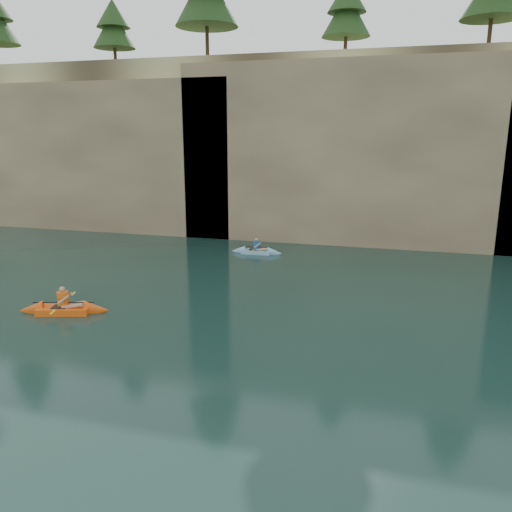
# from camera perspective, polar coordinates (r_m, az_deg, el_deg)

# --- Properties ---
(ground) EXTENTS (160.00, 160.00, 0.00)m
(ground) POSITION_cam_1_polar(r_m,az_deg,el_deg) (11.71, -4.27, -21.53)
(ground) COLOR black
(ground) RESTS_ON ground
(cliff) EXTENTS (70.00, 16.00, 12.00)m
(cliff) POSITION_cam_1_polar(r_m,az_deg,el_deg) (39.11, 10.96, 12.45)
(cliff) COLOR tan
(cliff) RESTS_ON ground
(cliff_slab_west) EXTENTS (26.00, 2.40, 10.56)m
(cliff_slab_west) POSITION_cam_1_polar(r_m,az_deg,el_deg) (39.28, -21.26, 10.73)
(cliff_slab_west) COLOR tan
(cliff_slab_west) RESTS_ON ground
(cliff_slab_center) EXTENTS (24.00, 2.40, 11.40)m
(cliff_slab_center) POSITION_cam_1_polar(r_m,az_deg,el_deg) (31.60, 13.44, 11.52)
(cliff_slab_center) COLOR tan
(cliff_slab_center) RESTS_ON ground
(sea_cave_west) EXTENTS (4.50, 1.00, 4.00)m
(sea_cave_west) POSITION_cam_1_polar(r_m,az_deg,el_deg) (37.86, -18.96, 5.84)
(sea_cave_west) COLOR black
(sea_cave_west) RESTS_ON ground
(sea_cave_center) EXTENTS (3.50, 1.00, 3.20)m
(sea_cave_center) POSITION_cam_1_polar(r_m,az_deg,el_deg) (32.18, 2.22, 4.57)
(sea_cave_center) COLOR black
(sea_cave_center) RESTS_ON ground
(kayaker_orange) EXTENTS (3.57, 2.51, 1.33)m
(kayaker_orange) POSITION_cam_1_polar(r_m,az_deg,el_deg) (20.78, -21.08, -5.68)
(kayaker_orange) COLOR #F6540F
(kayaker_orange) RESTS_ON ground
(kayaker_ltblue_mid) EXTENTS (3.02, 2.26, 1.14)m
(kayaker_ltblue_mid) POSITION_cam_1_polar(r_m,az_deg,el_deg) (28.88, 0.05, 0.55)
(kayaker_ltblue_mid) COLOR #83B5DB
(kayaker_ltblue_mid) RESTS_ON ground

